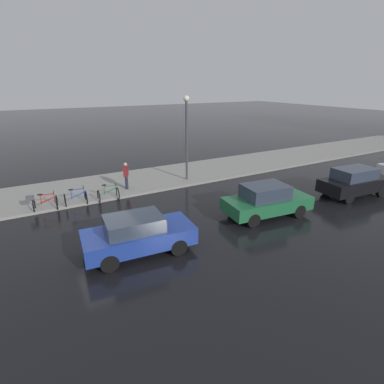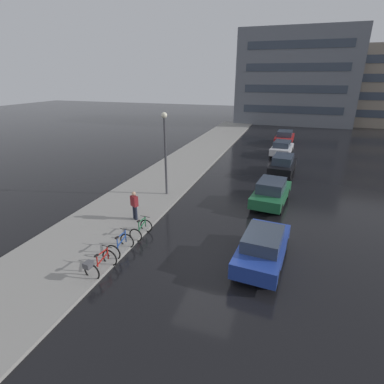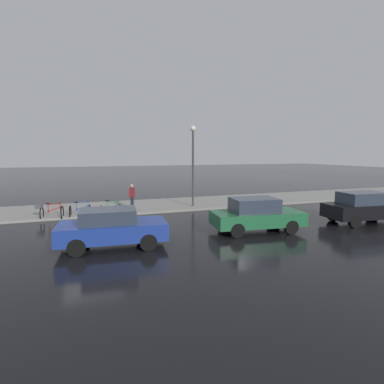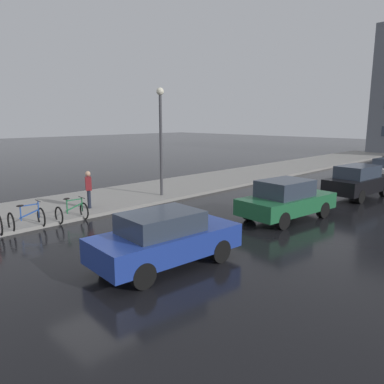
{
  "view_description": "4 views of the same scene",
  "coord_description": "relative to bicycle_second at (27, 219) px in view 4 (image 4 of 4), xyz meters",
  "views": [
    {
      "loc": [
        11.7,
        -2.33,
        6.06
      ],
      "look_at": [
        0.19,
        4.14,
        1.2
      ],
      "focal_mm": 28.0,
      "sensor_mm": 36.0,
      "label": 1
    },
    {
      "loc": [
        2.77,
        -10.24,
        7.34
      ],
      "look_at": [
        -2.13,
        4.3,
        1.36
      ],
      "focal_mm": 28.0,
      "sensor_mm": 36.0,
      "label": 2
    },
    {
      "loc": [
        13.71,
        -0.06,
        3.62
      ],
      "look_at": [
        -0.99,
        5.11,
        1.57
      ],
      "focal_mm": 28.0,
      "sensor_mm": 36.0,
      "label": 3
    },
    {
      "loc": [
        9.3,
        -5.5,
        3.88
      ],
      "look_at": [
        0.21,
        3.73,
        1.34
      ],
      "focal_mm": 35.0,
      "sensor_mm": 36.0,
      "label": 4
    }
  ],
  "objects": [
    {
      "name": "car_black",
      "position": [
        6.11,
        13.92,
        0.42
      ],
      "size": [
        2.04,
        4.25,
        1.61
      ],
      "color": "black",
      "rests_on": "ground"
    },
    {
      "name": "streetlamp",
      "position": [
        -0.78,
        6.96,
        2.95
      ],
      "size": [
        0.36,
        0.36,
        5.33
      ],
      "color": "#424247",
      "rests_on": "ground"
    },
    {
      "name": "pedestrian",
      "position": [
        -0.91,
        3.01,
        0.57
      ],
      "size": [
        0.47,
        0.39,
        1.72
      ],
      "color": "#1E2333",
      "rests_on": "ground"
    },
    {
      "name": "car_blue",
      "position": [
        5.95,
        1.27,
        0.36
      ],
      "size": [
        2.06,
        4.19,
        1.5
      ],
      "color": "navy",
      "rests_on": "ground"
    },
    {
      "name": "ground_plane",
      "position": [
        3.82,
        0.51,
        -0.4
      ],
      "size": [
        140.0,
        140.0,
        0.0
      ],
      "primitive_type": "plane",
      "color": "black"
    },
    {
      "name": "bicycle_third",
      "position": [
        0.15,
        1.65,
        -0.02
      ],
      "size": [
        0.73,
        1.1,
        0.96
      ],
      "color": "black",
      "rests_on": "ground"
    },
    {
      "name": "sidewalk_kerb",
      "position": [
        -2.18,
        10.51,
        -0.33
      ],
      "size": [
        4.8,
        60.0,
        0.14
      ],
      "primitive_type": "cube",
      "color": "gray",
      "rests_on": "ground"
    },
    {
      "name": "bicycle_second",
      "position": [
        0.0,
        0.0,
        0.0
      ],
      "size": [
        0.8,
        1.14,
        1.01
      ],
      "color": "black",
      "rests_on": "ground"
    },
    {
      "name": "car_green",
      "position": [
        5.75,
        7.73,
        0.38
      ],
      "size": [
        2.23,
        4.31,
        1.56
      ],
      "color": "#1E6038",
      "rests_on": "ground"
    }
  ]
}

